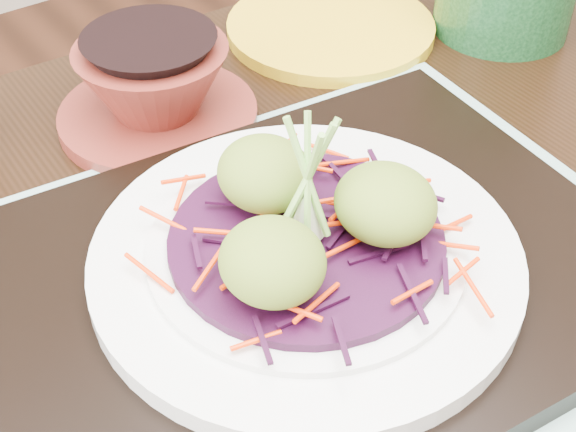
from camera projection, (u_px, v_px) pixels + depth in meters
dining_table at (297, 348)px, 0.63m from camera, size 1.14×0.79×0.70m
placemat at (305, 289)px, 0.55m from camera, size 0.55×0.45×0.00m
serving_tray at (305, 277)px, 0.54m from camera, size 0.47×0.38×0.02m
white_plate at (306, 256)px, 0.53m from camera, size 0.29×0.29×0.02m
cabbage_bed at (306, 240)px, 0.52m from camera, size 0.18×0.18×0.01m
carrot_julienne at (306, 230)px, 0.52m from camera, size 0.22×0.22×0.01m
guacamole_scoops at (308, 211)px, 0.50m from camera, size 0.16×0.14×0.05m
scallion_garnish at (307, 184)px, 0.49m from camera, size 0.07×0.07×0.10m
terracotta_bowl_set at (155, 90)px, 0.68m from camera, size 0.22×0.22×0.07m
yellow_plate at (330, 28)px, 0.82m from camera, size 0.23×0.23×0.01m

